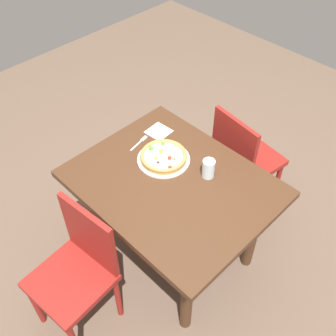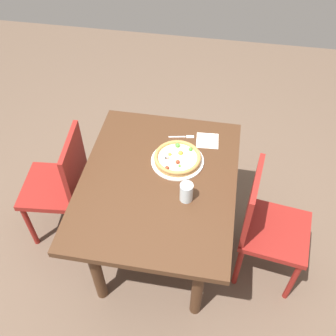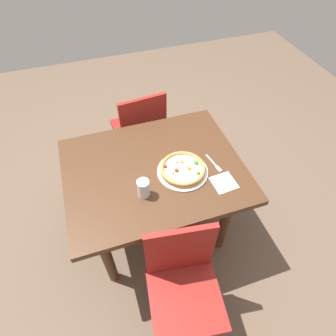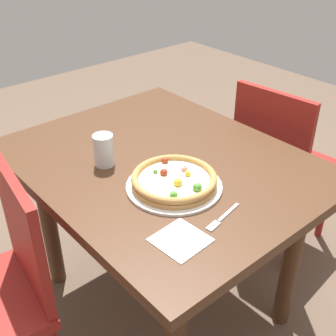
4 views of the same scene
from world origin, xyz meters
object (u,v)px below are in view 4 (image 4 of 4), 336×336
Objects in this scene: plate at (174,186)px; napkin at (181,240)px; dining_table at (163,184)px; drinking_glass at (104,150)px; fork at (221,219)px; chair_near at (279,163)px; pizza at (174,180)px.

plate is 0.27m from napkin.
drinking_glass is (0.11, 0.18, 0.17)m from dining_table.
plate is 2.31× the size of napkin.
dining_table is at bearing -121.83° from drinking_glass.
fork reaches higher than dining_table.
dining_table is 0.69m from chair_near.
drinking_glass reaches higher than napkin.
pizza is at bearing -102.18° from fork.
napkin reaches higher than dining_table.
drinking_glass reaches higher than fork.
fork is at bearing 178.51° from pizza.
chair_near is 0.81m from pizza.
chair_near is 7.49× the size of drinking_glass.
chair_near reaches higher than pizza.
napkin is (-0.31, 0.92, 0.25)m from chair_near.
napkin is (-0.21, 0.16, -0.03)m from pizza.
napkin is at bearing 171.84° from drinking_glass.
dining_table is at bearing -28.10° from pizza.
plate reaches higher than napkin.
chair_near reaches higher than fork.
napkin is (-0.49, 0.07, -0.06)m from drinking_glass.
chair_near is at bearing -82.59° from plate.
pizza is (-0.10, 0.76, 0.28)m from chair_near.
dining_table is 0.22m from plate.
drinking_glass reaches higher than dining_table.
dining_table is at bearing -101.19° from chair_near.
plate is at bearing 15.16° from pizza.
drinking_glass is 0.50m from napkin.
drinking_glass is 0.84× the size of napkin.
fork is (-0.22, 0.01, -0.00)m from plate.
plate is (-0.17, 0.09, 0.11)m from dining_table.
chair_near is at bearing -95.66° from dining_table.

